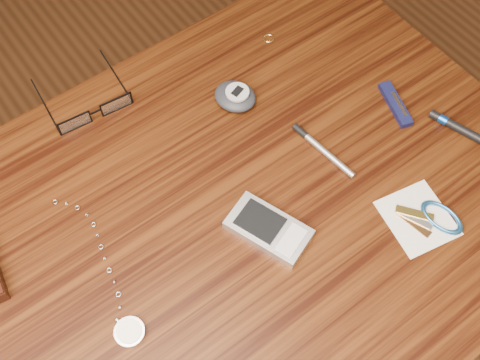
# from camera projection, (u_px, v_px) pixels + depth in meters

# --- Properties ---
(ground) EXTENTS (3.80, 3.80, 0.00)m
(ground) POSITION_uv_depth(u_px,v_px,m) (229.00, 354.00, 1.52)
(ground) COLOR #472814
(ground) RESTS_ON ground
(desk) EXTENTS (1.00, 0.70, 0.75)m
(desk) POSITION_uv_depth(u_px,v_px,m) (222.00, 253.00, 0.96)
(desk) COLOR #341808
(desk) RESTS_ON ground
(eyeglasses) EXTENTS (0.14, 0.14, 0.03)m
(eyeglasses) POSITION_uv_depth(u_px,v_px,m) (94.00, 111.00, 0.95)
(eyeglasses) COLOR black
(eyeglasses) RESTS_ON desk
(gold_ring) EXTENTS (0.02, 0.02, 0.00)m
(gold_ring) POSITION_uv_depth(u_px,v_px,m) (269.00, 38.00, 1.05)
(gold_ring) COLOR tan
(gold_ring) RESTS_ON desk
(pocket_watch) EXTENTS (0.06, 0.26, 0.01)m
(pocket_watch) POSITION_uv_depth(u_px,v_px,m) (128.00, 327.00, 0.79)
(pocket_watch) COLOR silver
(pocket_watch) RESTS_ON desk
(pda_phone) EXTENTS (0.10, 0.13, 0.02)m
(pda_phone) POSITION_uv_depth(u_px,v_px,m) (268.00, 229.00, 0.86)
(pda_phone) COLOR silver
(pda_phone) RESTS_ON desk
(pedometer) EXTENTS (0.08, 0.09, 0.03)m
(pedometer) POSITION_uv_depth(u_px,v_px,m) (235.00, 96.00, 0.97)
(pedometer) COLOR black
(pedometer) RESTS_ON desk
(notepad_keys) EXTENTS (0.11, 0.12, 0.01)m
(notepad_keys) POSITION_uv_depth(u_px,v_px,m) (430.00, 218.00, 0.87)
(notepad_keys) COLOR silver
(notepad_keys) RESTS_ON desk
(pocket_knife) EXTENTS (0.05, 0.09, 0.01)m
(pocket_knife) POSITION_uv_depth(u_px,v_px,m) (395.00, 104.00, 0.97)
(pocket_knife) COLOR #0F1135
(pocket_knife) RESTS_ON desk
(silver_pen) EXTENTS (0.02, 0.13, 0.01)m
(silver_pen) POSITION_uv_depth(u_px,v_px,m) (319.00, 147.00, 0.93)
(silver_pen) COLOR #B9BABF
(silver_pen) RESTS_ON desk
(black_blue_pen) EXTENTS (0.04, 0.10, 0.01)m
(black_blue_pen) POSITION_uv_depth(u_px,v_px,m) (457.00, 127.00, 0.95)
(black_blue_pen) COLOR black
(black_blue_pen) RESTS_ON desk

